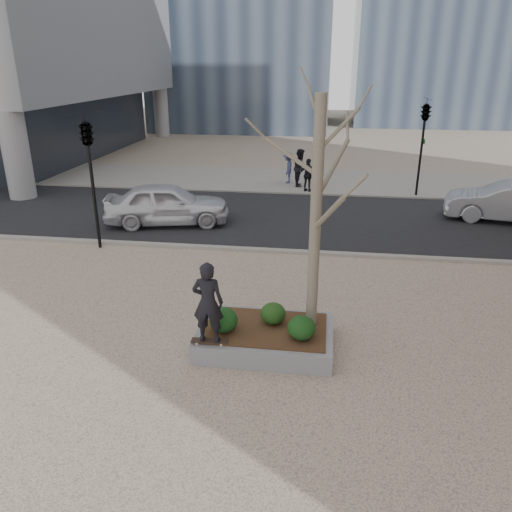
# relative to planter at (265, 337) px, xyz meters

# --- Properties ---
(ground) EXTENTS (120.00, 120.00, 0.00)m
(ground) POSITION_rel_planter_xyz_m (-1.00, 0.00, -0.23)
(ground) COLOR #BFA98C
(ground) RESTS_ON ground
(street) EXTENTS (60.00, 8.00, 0.02)m
(street) POSITION_rel_planter_xyz_m (-1.00, 10.00, -0.21)
(street) COLOR black
(street) RESTS_ON ground
(far_sidewalk) EXTENTS (60.00, 6.00, 0.02)m
(far_sidewalk) POSITION_rel_planter_xyz_m (-1.00, 17.00, -0.21)
(far_sidewalk) COLOR gray
(far_sidewalk) RESTS_ON ground
(planter) EXTENTS (3.00, 2.00, 0.45)m
(planter) POSITION_rel_planter_xyz_m (0.00, 0.00, 0.00)
(planter) COLOR gray
(planter) RESTS_ON ground
(planter_mulch) EXTENTS (2.70, 1.70, 0.04)m
(planter_mulch) POSITION_rel_planter_xyz_m (0.00, 0.00, 0.25)
(planter_mulch) COLOR #382314
(planter_mulch) RESTS_ON planter
(sycamore_tree) EXTENTS (2.80, 2.80, 6.60)m
(sycamore_tree) POSITION_rel_planter_xyz_m (1.00, 0.30, 3.56)
(sycamore_tree) COLOR gray
(sycamore_tree) RESTS_ON planter_mulch
(shrub_left) EXTENTS (0.63, 0.63, 0.54)m
(shrub_left) POSITION_rel_planter_xyz_m (-0.89, -0.29, 0.53)
(shrub_left) COLOR #123B15
(shrub_left) RESTS_ON planter_mulch
(shrub_middle) EXTENTS (0.57, 0.57, 0.49)m
(shrub_middle) POSITION_rel_planter_xyz_m (0.15, 0.21, 0.51)
(shrub_middle) COLOR black
(shrub_middle) RESTS_ON planter_mulch
(shrub_right) EXTENTS (0.60, 0.60, 0.51)m
(shrub_right) POSITION_rel_planter_xyz_m (0.82, -0.37, 0.52)
(shrub_right) COLOR #113512
(shrub_right) RESTS_ON planter_mulch
(skateboard) EXTENTS (0.79, 0.24, 0.08)m
(skateboard) POSITION_rel_planter_xyz_m (-1.10, -0.79, 0.26)
(skateboard) COLOR black
(skateboard) RESTS_ON planter
(skateboarder) EXTENTS (0.65, 0.43, 1.78)m
(skateboarder) POSITION_rel_planter_xyz_m (-1.10, -0.79, 1.19)
(skateboarder) COLOR black
(skateboarder) RESTS_ON skateboard
(police_car) EXTENTS (5.10, 2.94, 1.63)m
(police_car) POSITION_rel_planter_xyz_m (-4.96, 8.51, 0.61)
(police_car) COLOR silver
(police_car) RESTS_ON street
(car_silver) EXTENTS (5.05, 2.54, 1.59)m
(car_silver) POSITION_rel_planter_xyz_m (8.45, 10.79, 0.59)
(car_silver) COLOR #95979C
(car_silver) RESTS_ON street
(pedestrian_a) EXTENTS (0.80, 0.99, 1.89)m
(pedestrian_a) POSITION_rel_planter_xyz_m (-0.17, 15.75, 0.74)
(pedestrian_a) COLOR black
(pedestrian_a) RESTS_ON far_sidewalk
(pedestrian_b) EXTENTS (0.64, 1.06, 1.61)m
(pedestrian_b) POSITION_rel_planter_xyz_m (-0.85, 16.29, 0.61)
(pedestrian_b) COLOR #3B3F6B
(pedestrian_b) RESTS_ON far_sidewalk
(pedestrian_c) EXTENTS (1.02, 0.73, 1.61)m
(pedestrian_c) POSITION_rel_planter_xyz_m (0.29, 14.60, 0.61)
(pedestrian_c) COLOR black
(pedestrian_c) RESTS_ON far_sidewalk
(traffic_light_near) EXTENTS (0.60, 2.48, 4.50)m
(traffic_light_near) POSITION_rel_planter_xyz_m (-6.50, 5.60, 2.02)
(traffic_light_near) COLOR black
(traffic_light_near) RESTS_ON ground
(traffic_light_far) EXTENTS (0.60, 2.48, 4.50)m
(traffic_light_far) POSITION_rel_planter_xyz_m (5.50, 14.60, 2.02)
(traffic_light_far) COLOR black
(traffic_light_far) RESTS_ON ground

